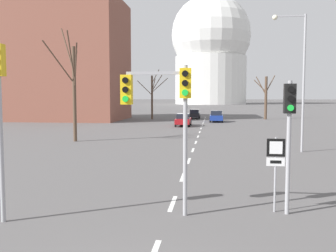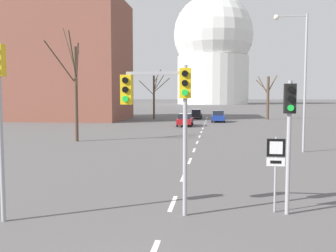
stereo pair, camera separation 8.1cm
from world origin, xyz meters
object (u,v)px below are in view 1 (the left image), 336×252
Objects in this scene: route_sign_post at (276,161)px; sedan_near_right at (195,114)px; traffic_signal_centre_tall at (164,102)px; street_lamp_right at (298,70)px; sedan_near_left at (183,120)px; sedan_mid_centre at (216,116)px; traffic_signal_near_right at (289,121)px.

sedan_near_right is at bearing 95.88° from route_sign_post.
street_lamp_right is (7.36, 14.85, 2.00)m from traffic_signal_centre_tall.
sedan_near_left is 0.98× the size of sedan_mid_centre.
sedan_near_left is (-2.27, 35.99, -2.88)m from traffic_signal_centre_tall.
traffic_signal_near_right is 36.06m from sedan_near_left.
sedan_near_right is at bearing 96.27° from traffic_signal_near_right.
sedan_near_right is (-5.62, 51.15, -2.28)m from traffic_signal_near_right.
traffic_signal_centre_tall is 0.52× the size of street_lamp_right.
sedan_near_left is (-9.62, 21.14, -4.88)m from street_lamp_right.
sedan_near_left is at bearing 114.47° from street_lamp_right.
traffic_signal_near_right is 0.47× the size of street_lamp_right.
traffic_signal_centre_tall reaches higher than sedan_mid_centre.
route_sign_post reaches higher than sedan_near_left.
route_sign_post is at bearing -84.12° from sedan_near_right.
traffic_signal_centre_tall is at bearing -168.70° from route_sign_post.
route_sign_post is 0.27× the size of street_lamp_right.
sedan_mid_centre is (-1.64, 43.57, -0.89)m from route_sign_post.
traffic_signal_near_right is 43.85m from sedan_mid_centre.
sedan_mid_centre is at bearing 100.28° from street_lamp_right.
sedan_near_left is (-5.92, 35.26, -0.90)m from route_sign_post.
route_sign_post is (3.65, 0.73, -1.98)m from traffic_signal_centre_tall.
sedan_near_left is at bearing 93.60° from traffic_signal_centre_tall.
sedan_near_left is 1.01× the size of sedan_near_right.
traffic_signal_near_right is 4.11m from traffic_signal_centre_tall.
traffic_signal_centre_tall is 36.18m from sedan_near_left.
sedan_mid_centre is at bearing 92.15° from route_sign_post.
route_sign_post is 0.55× the size of sedan_mid_centre.
sedan_mid_centre is (-5.34, 29.45, -4.86)m from street_lamp_right.
traffic_signal_near_right reaches higher than route_sign_post.
street_lamp_right is 23.73m from sedan_near_left.
route_sign_post is (-0.37, 0.17, -1.35)m from traffic_signal_near_right.
street_lamp_right reaches higher than traffic_signal_near_right.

